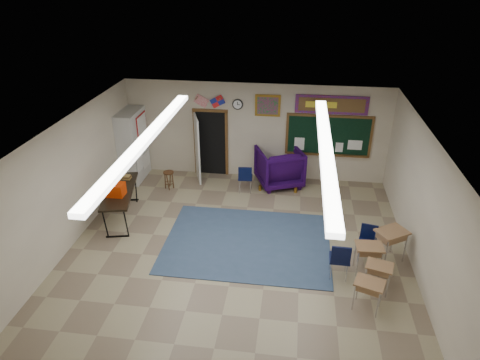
# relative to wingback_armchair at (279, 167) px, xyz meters

# --- Properties ---
(floor) EXTENTS (9.00, 9.00, 0.00)m
(floor) POSITION_rel_wingback_armchair_xyz_m (-0.79, -4.03, -0.58)
(floor) COLOR gray
(floor) RESTS_ON ground
(back_wall) EXTENTS (8.00, 0.04, 3.00)m
(back_wall) POSITION_rel_wingback_armchair_xyz_m (-0.79, 0.47, 0.92)
(back_wall) COLOR beige
(back_wall) RESTS_ON floor
(left_wall) EXTENTS (0.04, 9.00, 3.00)m
(left_wall) POSITION_rel_wingback_armchair_xyz_m (-4.79, -4.03, 0.92)
(left_wall) COLOR beige
(left_wall) RESTS_ON floor
(right_wall) EXTENTS (0.04, 9.00, 3.00)m
(right_wall) POSITION_rel_wingback_armchair_xyz_m (3.21, -4.03, 0.92)
(right_wall) COLOR beige
(right_wall) RESTS_ON floor
(ceiling) EXTENTS (8.00, 9.00, 0.04)m
(ceiling) POSITION_rel_wingback_armchair_xyz_m (-0.79, -4.03, 2.42)
(ceiling) COLOR silver
(ceiling) RESTS_ON back_wall
(area_rug) EXTENTS (4.00, 3.00, 0.02)m
(area_rug) POSITION_rel_wingback_armchair_xyz_m (-0.59, -3.23, -0.57)
(area_rug) COLOR #344662
(area_rug) RESTS_ON floor
(fluorescent_strips) EXTENTS (3.86, 6.00, 0.10)m
(fluorescent_strips) POSITION_rel_wingback_armchair_xyz_m (-0.79, -4.03, 2.36)
(fluorescent_strips) COLOR white
(fluorescent_strips) RESTS_ON ceiling
(doorway) EXTENTS (1.10, 0.89, 2.16)m
(doorway) POSITION_rel_wingback_armchair_xyz_m (-2.29, 0.33, 0.47)
(doorway) COLOR black
(doorway) RESTS_ON back_wall
(chalkboard) EXTENTS (2.55, 0.14, 1.30)m
(chalkboard) POSITION_rel_wingback_armchair_xyz_m (1.41, 0.44, 0.88)
(chalkboard) COLOR brown
(chalkboard) RESTS_ON back_wall
(bulletin_board) EXTENTS (2.10, 0.05, 0.55)m
(bulletin_board) POSITION_rel_wingback_armchair_xyz_m (1.41, 0.44, 1.87)
(bulletin_board) COLOR #A71D0E
(bulletin_board) RESTS_ON back_wall
(framed_art_print) EXTENTS (0.75, 0.05, 0.65)m
(framed_art_print) POSITION_rel_wingback_armchair_xyz_m (-0.44, 0.44, 1.77)
(framed_art_print) COLOR olive
(framed_art_print) RESTS_ON back_wall
(wall_clock) EXTENTS (0.32, 0.05, 0.32)m
(wall_clock) POSITION_rel_wingback_armchair_xyz_m (-1.34, 0.44, 1.77)
(wall_clock) COLOR black
(wall_clock) RESTS_ON back_wall
(wall_flags) EXTENTS (1.16, 0.06, 0.70)m
(wall_flags) POSITION_rel_wingback_armchair_xyz_m (-2.19, 0.41, 1.90)
(wall_flags) COLOR red
(wall_flags) RESTS_ON back_wall
(storage_cabinet) EXTENTS (0.59, 1.25, 2.20)m
(storage_cabinet) POSITION_rel_wingback_armchair_xyz_m (-4.50, -0.18, 0.51)
(storage_cabinet) COLOR beige
(storage_cabinet) RESTS_ON floor
(wingback_armchair) EXTENTS (1.64, 1.66, 1.17)m
(wingback_armchair) POSITION_rel_wingback_armchair_xyz_m (0.00, 0.00, 0.00)
(wingback_armchair) COLOR #1C0534
(wingback_armchair) RESTS_ON floor
(student_chair_reading) EXTENTS (0.46, 0.46, 0.87)m
(student_chair_reading) POSITION_rel_wingback_armchair_xyz_m (-0.97, -0.59, -0.15)
(student_chair_reading) COLOR black
(student_chair_reading) RESTS_ON floor
(student_chair_desk_a) EXTENTS (0.47, 0.47, 0.91)m
(student_chair_desk_a) POSITION_rel_wingback_armchair_xyz_m (1.52, -4.19, -0.13)
(student_chair_desk_a) COLOR black
(student_chair_desk_a) RESTS_ON floor
(student_chair_desk_b) EXTENTS (0.50, 0.50, 0.83)m
(student_chair_desk_b) POSITION_rel_wingback_armchair_xyz_m (2.19, -3.50, -0.17)
(student_chair_desk_b) COLOR black
(student_chair_desk_b) RESTS_ON floor
(student_desk_front_left) EXTENTS (0.61, 0.47, 0.70)m
(student_desk_front_left) POSITION_rel_wingback_armchair_xyz_m (2.15, -3.96, -0.19)
(student_desk_front_left) COLOR #926844
(student_desk_front_left) RESTS_ON floor
(student_desk_front_right) EXTENTS (0.83, 0.78, 0.80)m
(student_desk_front_right) POSITION_rel_wingback_armchair_xyz_m (2.70, -3.46, -0.14)
(student_desk_front_right) COLOR #926844
(student_desk_front_right) RESTS_ON floor
(student_desk_back_left) EXTENTS (0.66, 0.58, 0.66)m
(student_desk_back_left) POSITION_rel_wingback_armchair_xyz_m (2.01, -5.12, -0.21)
(student_desk_back_left) COLOR #926844
(student_desk_back_left) RESTS_ON floor
(student_desk_back_right) EXTENTS (0.62, 0.53, 0.64)m
(student_desk_back_right) POSITION_rel_wingback_armchair_xyz_m (2.29, -4.52, -0.23)
(student_desk_back_right) COLOR #926844
(student_desk_back_right) RESTS_ON floor
(folding_table) EXTENTS (1.12, 2.16, 1.18)m
(folding_table) POSITION_rel_wingback_armchair_xyz_m (-4.03, -2.54, -0.12)
(folding_table) COLOR black
(folding_table) RESTS_ON floor
(wooden_stool) EXTENTS (0.31, 0.31, 0.55)m
(wooden_stool) POSITION_rel_wingback_armchair_xyz_m (-3.27, -0.74, -0.30)
(wooden_stool) COLOR #462615
(wooden_stool) RESTS_ON floor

